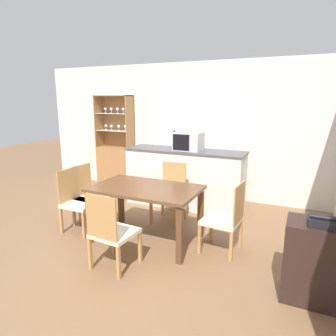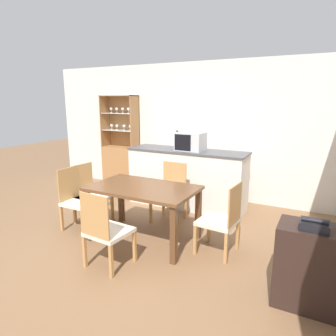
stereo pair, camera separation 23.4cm
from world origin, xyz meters
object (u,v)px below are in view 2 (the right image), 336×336
(dining_chair_side_right_far, at_px, (221,220))
(microwave, at_px, (191,141))
(telephone, at_px, (315,225))
(wine_bottle, at_px, (177,140))
(dining_chair_head_far, at_px, (170,193))
(dining_chair_side_left_far, at_px, (91,195))
(dining_chair_head_near, at_px, (106,231))
(dining_chair_side_left_near, at_px, (78,200))
(side_cabinet, at_px, (312,267))
(dining_table, at_px, (143,194))
(display_cabinet, at_px, (121,159))

(dining_chair_side_right_far, bearing_deg, microwave, 41.02)
(microwave, xyz_separation_m, telephone, (2.02, -1.96, -0.36))
(microwave, bearing_deg, wine_bottle, 155.31)
(dining_chair_head_far, relative_size, dining_chair_side_left_far, 1.00)
(dining_chair_head_near, distance_m, dining_chair_side_left_near, 1.22)
(dining_chair_side_right_far, xyz_separation_m, side_cabinet, (1.03, -0.55, -0.05))
(telephone, bearing_deg, dining_chair_side_left_far, 168.69)
(dining_chair_side_right_far, height_order, side_cabinet, dining_chair_side_right_far)
(dining_table, relative_size, dining_chair_side_left_near, 1.56)
(dining_table, height_order, wine_bottle, wine_bottle)
(dining_chair_side_left_near, xyz_separation_m, dining_chair_side_left_far, (0.00, 0.26, 0.00))
(dining_chair_head_near, relative_size, dining_chair_side_left_far, 1.00)
(wine_bottle, bearing_deg, dining_chair_head_far, -70.62)
(dining_chair_side_left_near, height_order, microwave, microwave)
(wine_bottle, bearing_deg, dining_chair_side_left_near, -112.82)
(dining_chair_side_left_near, height_order, side_cabinet, dining_chair_side_left_near)
(dining_chair_head_near, relative_size, dining_chair_head_far, 1.00)
(dining_chair_side_left_near, bearing_deg, dining_chair_side_right_far, 96.39)
(wine_bottle, bearing_deg, display_cabinet, 165.97)
(dining_chair_head_far, bearing_deg, dining_table, 90.99)
(side_cabinet, bearing_deg, dining_table, 168.32)
(display_cabinet, relative_size, dining_chair_head_far, 2.17)
(wine_bottle, relative_size, side_cabinet, 0.40)
(dining_chair_head_far, xyz_separation_m, dining_chair_side_right_far, (1.04, -0.64, 0.00))
(dining_chair_side_right_far, bearing_deg, dining_table, 101.07)
(dining_chair_side_left_far, bearing_deg, dining_table, 87.22)
(side_cabinet, distance_m, telephone, 0.43)
(display_cabinet, height_order, side_cabinet, display_cabinet)
(dining_table, xyz_separation_m, dining_chair_side_left_near, (-1.04, -0.13, -0.21))
(display_cabinet, distance_m, telephone, 4.64)
(dining_chair_head_near, bearing_deg, telephone, 12.32)
(microwave, xyz_separation_m, side_cabinet, (2.04, -1.90, -0.78))
(wine_bottle, bearing_deg, side_cabinet, -40.92)
(dining_chair_head_near, xyz_separation_m, dining_chair_side_left_far, (-1.04, 0.90, 0.00))
(display_cabinet, distance_m, microwave, 2.04)
(wine_bottle, bearing_deg, dining_table, -79.52)
(display_cabinet, relative_size, dining_chair_head_near, 2.17)
(dining_chair_head_far, bearing_deg, display_cabinet, -32.91)
(side_cabinet, bearing_deg, telephone, -111.07)
(dining_chair_side_left_far, bearing_deg, telephone, 83.18)
(dining_chair_side_left_near, bearing_deg, dining_chair_side_left_far, 179.39)
(dining_chair_side_left_near, distance_m, dining_chair_head_far, 1.38)
(dining_chair_side_left_near, relative_size, telephone, 3.83)
(telephone, bearing_deg, dining_chair_head_far, 148.51)
(dining_table, height_order, dining_chair_side_right_far, dining_chair_side_right_far)
(display_cabinet, bearing_deg, dining_chair_side_right_far, -33.20)
(dining_chair_side_left_far, xyz_separation_m, side_cabinet, (3.11, -0.56, -0.05))
(dining_chair_head_near, bearing_deg, display_cabinet, 127.96)
(wine_bottle, bearing_deg, microwave, -24.69)
(wine_bottle, bearing_deg, telephone, -41.97)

